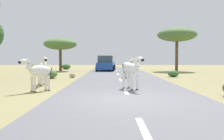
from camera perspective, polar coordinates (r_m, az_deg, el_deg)
The scene contains 14 objects.
ground_plane at distance 9.43m, azimuth 2.93°, elevation -6.73°, with size 90.00×90.00×0.00m, color #8E8456.
road at distance 9.43m, azimuth 3.89°, elevation -6.57°, with size 6.00×64.00×0.05m, color slate.
lane_markings at distance 8.45m, azimuth 4.40°, elevation -7.48°, with size 0.16×56.00×0.01m.
zebra_0 at distance 12.08m, azimuth 4.36°, elevation 0.18°, with size 1.04×1.58×1.62m.
zebra_1 at distance 19.32m, azimuth 3.69°, elevation 0.97°, with size 1.30×1.26×1.52m.
zebra_2 at distance 14.82m, azimuth -15.16°, elevation 0.46°, with size 0.99×1.64×1.65m.
zebra_3 at distance 12.14m, azimuth -16.08°, elevation -0.30°, with size 1.33×1.30×1.56m.
car_0 at distance 29.46m, azimuth -1.36°, elevation 1.38°, with size 2.26×4.46×1.74m.
tree_0 at distance 30.40m, azimuth -11.44°, elevation 5.65°, with size 3.82×3.82×3.81m.
tree_5 at distance 30.39m, azimuth 14.26°, elevation 7.55°, with size 4.45×4.45×4.95m.
bush_1 at distance 34.90m, azimuth -10.19°, elevation 0.75°, with size 1.19×1.07×0.72m, color #386633.
bush_2 at distance 21.31m, azimuth 13.49°, elevation -0.80°, with size 0.87×0.78×0.52m, color #386633.
bush_3 at distance 19.72m, azimuth -13.66°, elevation -0.89°, with size 1.09×0.98×0.65m, color #4C7038.
rock_1 at distance 20.09m, azimuth -8.82°, elevation -1.18°, with size 0.47×0.43×0.38m, color #A89E8C.
Camera 1 is at (-0.54, -9.28, 1.55)m, focal length 41.05 mm.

